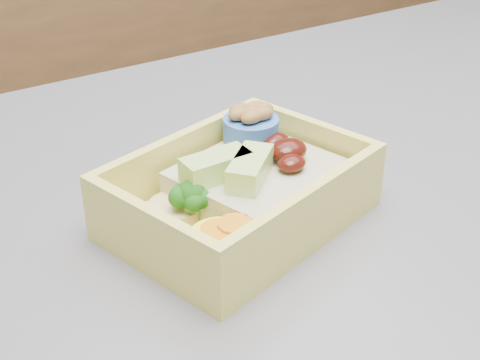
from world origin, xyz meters
TOP-DOWN VIEW (x-y plane):
  - bento_box at (-0.13, 0.01)m, footprint 0.19×0.16m

SIDE VIEW (x-z plane):
  - bento_box at x=-0.13m, z-range 0.91..0.97m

